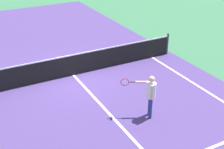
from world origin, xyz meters
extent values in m
plane|color=#38724C|center=(0.00, 0.00, 0.00)|extent=(60.00, 60.00, 0.00)
cube|color=#4C387A|center=(0.00, 0.00, 0.00)|extent=(10.62, 24.40, 0.00)
cube|color=white|center=(0.00, -3.20, 0.00)|extent=(0.10, 6.40, 0.01)
cylinder|color=#33383D|center=(5.00, 0.00, 0.54)|extent=(0.09, 0.09, 1.07)
cube|color=black|center=(0.00, 0.00, 0.46)|extent=(10.00, 0.02, 0.91)
cube|color=white|center=(0.00, 0.00, 0.94)|extent=(10.00, 0.03, 0.05)
cylinder|color=navy|center=(1.11, -4.25, 0.38)|extent=(0.11, 0.11, 0.76)
cylinder|color=navy|center=(1.21, -4.06, 0.38)|extent=(0.11, 0.11, 0.76)
cylinder|color=white|center=(1.16, -4.16, 1.02)|extent=(0.32, 0.32, 0.53)
sphere|color=beige|center=(1.16, -4.16, 1.44)|extent=(0.21, 0.21, 0.21)
cylinder|color=beige|center=(1.08, -4.31, 1.03)|extent=(0.08, 0.08, 0.52)
cylinder|color=beige|center=(1.01, -3.89, 1.24)|extent=(0.50, 0.31, 0.08)
cylinder|color=black|center=(0.68, -3.72, 1.24)|extent=(0.21, 0.13, 0.03)
torus|color=red|center=(0.47, -3.61, 1.24)|extent=(0.26, 0.15, 0.28)
cylinder|color=silver|center=(0.47, -3.61, 1.24)|extent=(0.12, 0.22, 0.25)
camera|label=1|loc=(-4.17, -11.45, 6.13)|focal=50.05mm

